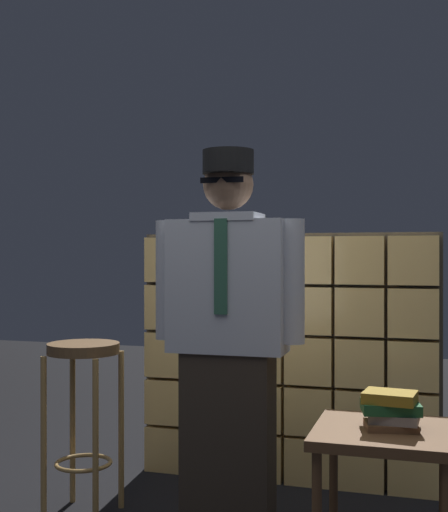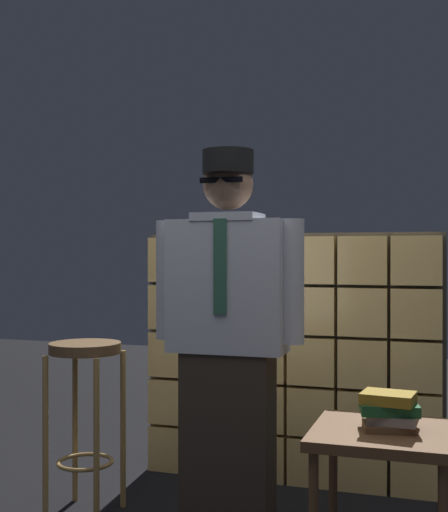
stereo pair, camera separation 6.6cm
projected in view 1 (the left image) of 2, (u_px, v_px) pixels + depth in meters
glass_block_wall at (284, 359)px, 3.68m from camera, size 1.64×0.10×1.37m
standing_person at (228, 336)px, 2.95m from camera, size 0.67×0.28×1.68m
bar_stool at (83, 387)px, 3.22m from camera, size 0.34×0.34×0.81m
side_table at (384, 449)px, 2.58m from camera, size 0.52×0.52×0.57m
book_stack at (391, 410)px, 2.57m from camera, size 0.24×0.20×0.14m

